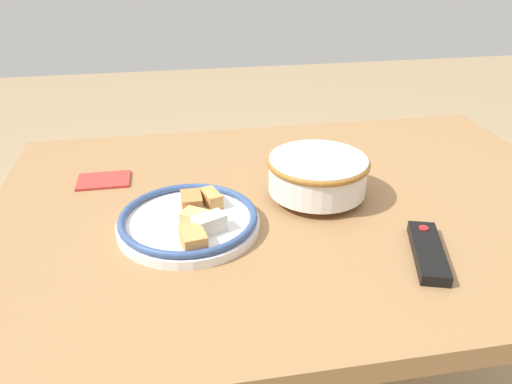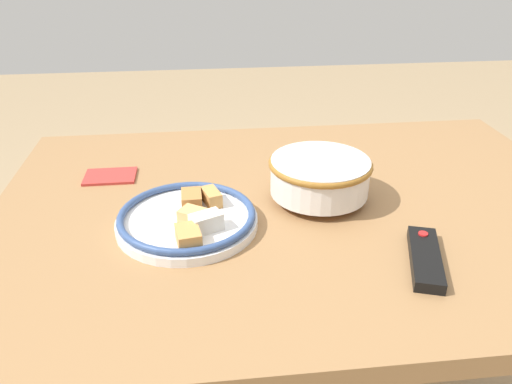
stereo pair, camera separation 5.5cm
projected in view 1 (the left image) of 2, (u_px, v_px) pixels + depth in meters
dining_table at (297, 235)px, 1.08m from camera, size 1.26×0.89×0.72m
noodle_bowl at (317, 174)px, 1.04m from camera, size 0.21×0.21×0.09m
food_plate at (190, 221)px, 0.94m from camera, size 0.27×0.27×0.05m
tv_remote at (428, 252)px, 0.86m from camera, size 0.10×0.18×0.02m
folded_napkin at (104, 180)px, 1.12m from camera, size 0.12×0.08×0.01m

